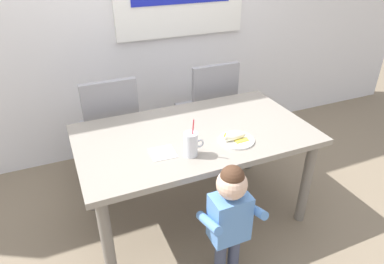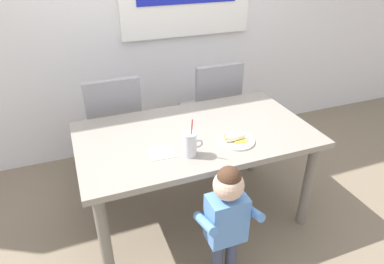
% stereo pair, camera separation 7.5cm
% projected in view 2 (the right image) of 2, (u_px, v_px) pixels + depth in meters
% --- Properties ---
extents(ground_plane, '(24.00, 24.00, 0.00)m').
position_uv_depth(ground_plane, '(195.00, 213.00, 2.67)').
color(ground_plane, '#7A6B56').
extents(dining_table, '(1.58, 0.90, 0.72)m').
position_uv_depth(dining_table, '(195.00, 143.00, 2.36)').
color(dining_table, gray).
rests_on(dining_table, ground).
extents(dining_chair_left, '(0.44, 0.45, 0.96)m').
position_uv_depth(dining_chair_left, '(114.00, 124.00, 2.81)').
color(dining_chair_left, gray).
rests_on(dining_chair_left, ground).
extents(dining_chair_right, '(0.44, 0.44, 0.96)m').
position_uv_depth(dining_chair_right, '(213.00, 106.00, 3.10)').
color(dining_chair_right, gray).
rests_on(dining_chair_right, ground).
extents(toddler_standing, '(0.33, 0.24, 0.84)m').
position_uv_depth(toddler_standing, '(227.00, 214.00, 1.91)').
color(toddler_standing, '#3F4760').
rests_on(toddler_standing, ground).
extents(milk_cup, '(0.13, 0.08, 0.25)m').
position_uv_depth(milk_cup, '(190.00, 145.00, 2.04)').
color(milk_cup, silver).
rests_on(milk_cup, dining_table).
extents(snack_plate, '(0.23, 0.23, 0.01)m').
position_uv_depth(snack_plate, '(236.00, 141.00, 2.20)').
color(snack_plate, white).
rests_on(snack_plate, dining_table).
extents(peeled_banana, '(0.17, 0.11, 0.07)m').
position_uv_depth(peeled_banana, '(235.00, 138.00, 2.19)').
color(peeled_banana, '#F4EAC6').
rests_on(peeled_banana, snack_plate).
extents(paper_napkin, '(0.16, 0.16, 0.00)m').
position_uv_depth(paper_napkin, '(162.00, 152.00, 2.09)').
color(paper_napkin, white).
rests_on(paper_napkin, dining_table).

